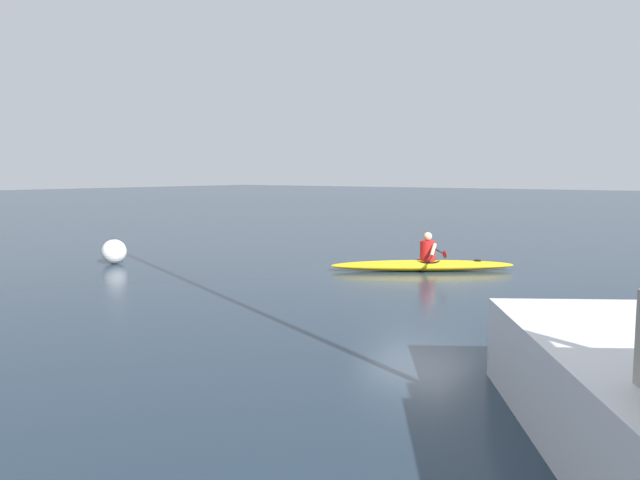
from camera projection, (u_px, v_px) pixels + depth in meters
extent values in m
plane|color=#1E2D3D|center=(417.00, 272.00, 15.35)|extent=(160.00, 160.00, 0.00)
ellipsoid|color=#EAB214|center=(422.00, 265.00, 15.62)|extent=(4.02, 3.32, 0.26)
torus|color=black|center=(428.00, 261.00, 15.61)|extent=(0.84, 0.84, 0.04)
cylinder|color=black|center=(477.00, 260.00, 15.65)|extent=(0.18, 0.18, 0.02)
cylinder|color=red|center=(428.00, 251.00, 15.58)|extent=(0.38, 0.38, 0.48)
sphere|color=tan|center=(428.00, 236.00, 15.54)|extent=(0.21, 0.21, 0.21)
cylinder|color=black|center=(436.00, 249.00, 15.58)|extent=(1.22, 1.56, 0.03)
ellipsoid|color=red|center=(428.00, 245.00, 16.55)|extent=(0.28, 0.34, 0.17)
ellipsoid|color=red|center=(445.00, 254.00, 14.61)|extent=(0.28, 0.34, 0.17)
cylinder|color=tan|center=(429.00, 247.00, 15.86)|extent=(0.30, 0.20, 0.34)
cylinder|color=tan|center=(433.00, 250.00, 15.29)|extent=(0.15, 0.32, 0.34)
cone|color=white|center=(604.00, 331.00, 7.82)|extent=(1.23, 1.24, 0.89)
sphere|color=silver|center=(114.00, 251.00, 16.81)|extent=(0.65, 0.65, 0.65)
torus|color=#333338|center=(114.00, 238.00, 16.77)|extent=(0.12, 0.12, 0.02)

